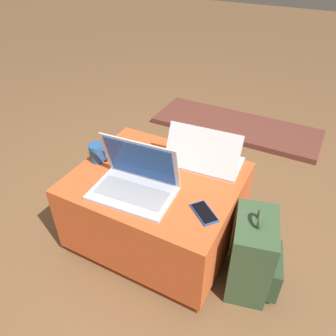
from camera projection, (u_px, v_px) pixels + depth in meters
name	position (u px, v px, depth m)	size (l,w,h in m)	color
ground_plane	(158.00, 235.00, 1.87)	(14.00, 14.00, 0.00)	brown
ottoman	(157.00, 208.00, 1.74)	(0.81, 0.68, 0.43)	maroon
laptop_near	(135.00, 182.00, 1.50)	(0.39, 0.27, 0.25)	silver
laptop_far	(204.00, 158.00, 1.66)	(0.38, 0.25, 0.22)	silver
cell_phone	(204.00, 213.00, 1.40)	(0.15, 0.14, 0.01)	#1E4C9E
backpack	(253.00, 256.00, 1.51)	(0.28, 0.32, 0.48)	#385133
coffee_mug	(98.00, 153.00, 1.70)	(0.12, 0.08, 0.09)	#285693
fireplace_hearth	(236.00, 126.00, 2.84)	(1.40, 0.50, 0.04)	brown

